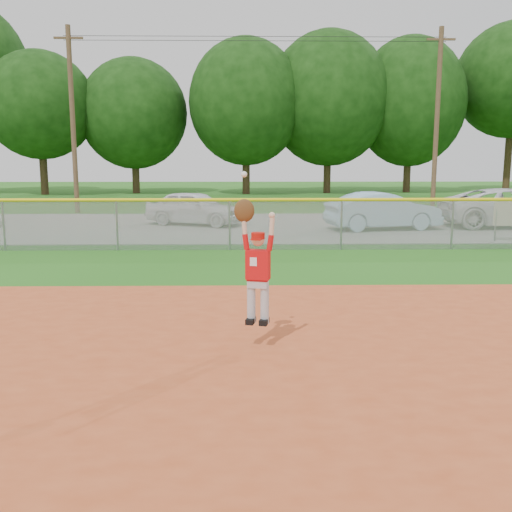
{
  "coord_description": "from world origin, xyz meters",
  "views": [
    {
      "loc": [
        0.47,
        -6.84,
        2.72
      ],
      "look_at": [
        0.65,
        2.54,
        1.1
      ],
      "focal_mm": 40.0,
      "sensor_mm": 36.0,
      "label": 1
    }
  ],
  "objects": [
    {
      "name": "ground",
      "position": [
        0.0,
        0.0,
        0.0
      ],
      "size": [
        120.0,
        120.0,
        0.0
      ],
      "primitive_type": "plane",
      "color": "#215E15",
      "rests_on": "ground"
    },
    {
      "name": "car_white_a",
      "position": [
        -1.58,
        16.32,
        0.72
      ],
      "size": [
        4.37,
        3.06,
        1.38
      ],
      "primitive_type": "imported",
      "rotation": [
        0.0,
        0.0,
        1.18
      ],
      "color": "white",
      "rests_on": "parking_strip"
    },
    {
      "name": "ballplayer",
      "position": [
        0.62,
        1.04,
        1.26
      ],
      "size": [
        0.59,
        0.32,
        2.15
      ],
      "color": "silver",
      "rests_on": "ground"
    },
    {
      "name": "car_white_b",
      "position": [
        10.97,
        15.37,
        0.79
      ],
      "size": [
        5.51,
        2.66,
        1.51
      ],
      "primitive_type": "imported",
      "rotation": [
        0.0,
        0.0,
        1.54
      ],
      "color": "white",
      "rests_on": "parking_strip"
    },
    {
      "name": "car_blue",
      "position": [
        5.7,
        14.67,
        0.74
      ],
      "size": [
        4.49,
        2.28,
        1.41
      ],
      "primitive_type": "imported",
      "rotation": [
        0.0,
        0.0,
        1.76
      ],
      "color": "#97C4E1",
      "rests_on": "parking_strip"
    },
    {
      "name": "parking_strip",
      "position": [
        0.0,
        16.0,
        0.01
      ],
      "size": [
        44.0,
        10.0,
        0.03
      ],
      "primitive_type": "cube",
      "color": "gray",
      "rests_on": "ground"
    },
    {
      "name": "tree_line",
      "position": [
        0.96,
        37.9,
        7.53
      ],
      "size": [
        62.37,
        13.0,
        14.43
      ],
      "color": "#422D1C",
      "rests_on": "ground"
    },
    {
      "name": "power_lines",
      "position": [
        1.0,
        22.0,
        4.68
      ],
      "size": [
        19.4,
        0.24,
        9.0
      ],
      "color": "#4C3823",
      "rests_on": "ground"
    },
    {
      "name": "outfield_fence",
      "position": [
        0.0,
        10.0,
        0.88
      ],
      "size": [
        40.06,
        0.1,
        1.55
      ],
      "color": "gray",
      "rests_on": "ground"
    }
  ]
}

